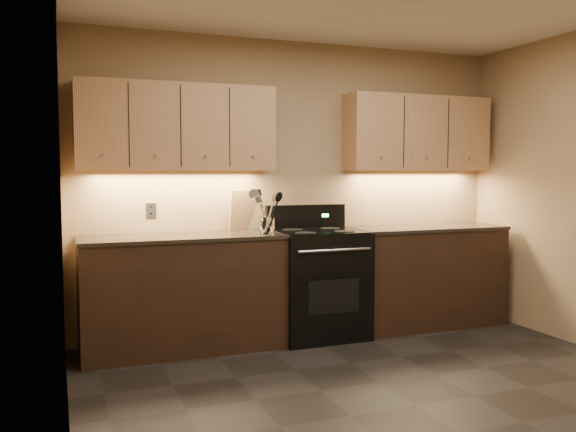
% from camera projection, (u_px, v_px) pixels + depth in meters
% --- Properties ---
extents(floor, '(4.00, 4.00, 0.00)m').
position_uv_depth(floor, '(415.00, 406.00, 3.75)').
color(floor, black).
rests_on(floor, ground).
extents(wall_back, '(4.00, 0.04, 2.60)m').
position_uv_depth(wall_back, '(296.00, 187.00, 5.52)').
color(wall_back, tan).
rests_on(wall_back, ground).
extents(wall_left, '(0.04, 4.00, 2.60)m').
position_uv_depth(wall_left, '(64.00, 201.00, 2.95)').
color(wall_left, tan).
rests_on(wall_left, ground).
extents(counter_left, '(1.62, 0.62, 0.93)m').
position_uv_depth(counter_left, '(183.00, 293.00, 4.91)').
color(counter_left, black).
rests_on(counter_left, ground).
extents(counter_right, '(1.46, 0.62, 0.93)m').
position_uv_depth(counter_right, '(424.00, 275.00, 5.72)').
color(counter_right, black).
rests_on(counter_right, ground).
extents(stove, '(0.76, 0.68, 1.14)m').
position_uv_depth(stove, '(318.00, 282.00, 5.31)').
color(stove, black).
rests_on(stove, ground).
extents(upper_cab_left, '(1.60, 0.30, 0.70)m').
position_uv_depth(upper_cab_left, '(177.00, 127.00, 4.95)').
color(upper_cab_left, tan).
rests_on(upper_cab_left, wall_back).
extents(upper_cab_right, '(1.44, 0.30, 0.70)m').
position_uv_depth(upper_cab_right, '(417.00, 134.00, 5.77)').
color(upper_cab_right, tan).
rests_on(upper_cab_right, wall_back).
extents(outlet_plate, '(0.08, 0.01, 0.12)m').
position_uv_depth(outlet_plate, '(151.00, 210.00, 5.07)').
color(outlet_plate, '#B2B5BA').
rests_on(outlet_plate, wall_back).
extents(utensil_crock, '(0.14, 0.14, 0.15)m').
position_uv_depth(utensil_crock, '(268.00, 226.00, 5.00)').
color(utensil_crock, white).
rests_on(utensil_crock, counter_left).
extents(cutting_board, '(0.28, 0.15, 0.35)m').
position_uv_depth(cutting_board, '(244.00, 210.00, 5.33)').
color(cutting_board, tan).
rests_on(cutting_board, counter_left).
extents(wooden_spoon, '(0.16, 0.09, 0.33)m').
position_uv_depth(wooden_spoon, '(265.00, 212.00, 4.97)').
color(wooden_spoon, tan).
rests_on(wooden_spoon, utensil_crock).
extents(black_spoon, '(0.13, 0.18, 0.35)m').
position_uv_depth(black_spoon, '(267.00, 211.00, 5.00)').
color(black_spoon, black).
rests_on(black_spoon, utensil_crock).
extents(black_turner, '(0.16, 0.17, 0.39)m').
position_uv_depth(black_turner, '(268.00, 209.00, 4.98)').
color(black_turner, black).
rests_on(black_turner, utensil_crock).
extents(steel_spatula, '(0.22, 0.12, 0.35)m').
position_uv_depth(steel_spatula, '(271.00, 211.00, 5.01)').
color(steel_spatula, silver).
rests_on(steel_spatula, utensil_crock).
extents(steel_skimmer, '(0.23, 0.16, 0.38)m').
position_uv_depth(steel_skimmer, '(272.00, 210.00, 4.98)').
color(steel_skimmer, silver).
rests_on(steel_skimmer, utensil_crock).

